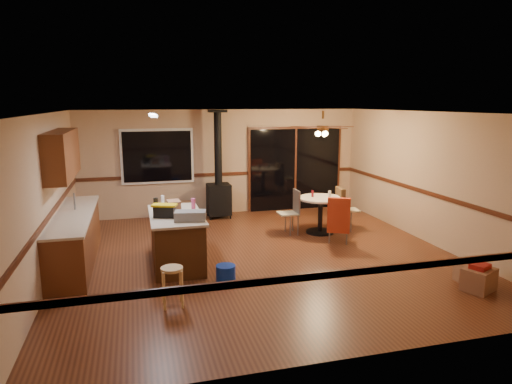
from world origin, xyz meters
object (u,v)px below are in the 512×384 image
object	(u,v)px
wood_stove	(219,188)
box_corner_a	(479,279)
blue_bucket	(226,273)
chair_near	(339,215)
box_under_window	(181,211)
kitchen_island	(177,239)
toolbox_black	(165,212)
dining_table	(320,209)
box_corner_b	(472,272)
chair_right	(341,204)
toolbox_grey	(190,216)
chair_left	(293,207)
bar_stool	(172,287)

from	to	relation	value
wood_stove	box_corner_a	bearing A→B (deg)	-61.05
blue_bucket	chair_near	size ratio (longest dim) A/B	0.44
box_under_window	kitchen_island	bearing A→B (deg)	-97.03
toolbox_black	dining_table	bearing A→B (deg)	21.74
dining_table	box_corner_a	size ratio (longest dim) A/B	2.13
blue_bucket	box_corner_b	world-z (taller)	box_corner_b
chair_right	blue_bucket	bearing A→B (deg)	-143.74
kitchen_island	wood_stove	distance (m)	3.33
toolbox_grey	box_corner_a	bearing A→B (deg)	-24.01
blue_bucket	chair_left	size ratio (longest dim) A/B	0.60
bar_stool	box_corner_a	world-z (taller)	bar_stool
kitchen_island	chair_near	xyz separation A→B (m)	(3.18, 0.31, 0.14)
chair_right	chair_left	bearing A→B (deg)	178.85
toolbox_grey	chair_near	size ratio (longest dim) A/B	0.71
wood_stove	toolbox_black	xyz separation A→B (m)	(-1.49, -3.22, 0.27)
toolbox_black	box_corner_a	bearing A→B (deg)	-25.57
wood_stove	box_corner_b	distance (m)	5.95
toolbox_grey	bar_stool	xyz separation A→B (m)	(-0.40, -1.16, -0.70)
box_corner_b	toolbox_black	bearing A→B (deg)	158.03
dining_table	box_corner_b	world-z (taller)	dining_table
toolbox_grey	toolbox_black	xyz separation A→B (m)	(-0.38, 0.32, 0.02)
blue_bucket	box_under_window	size ratio (longest dim) A/B	0.58
box_corner_b	chair_near	bearing A→B (deg)	117.18
chair_right	box_under_window	xyz separation A→B (m)	(-3.30, 1.85, -0.38)
toolbox_grey	chair_right	distance (m)	3.92
chair_left	chair_right	size ratio (longest dim) A/B	0.74
bar_stool	dining_table	world-z (taller)	dining_table
kitchen_island	blue_bucket	distance (m)	1.22
dining_table	chair_right	world-z (taller)	chair_right
blue_bucket	dining_table	bearing A→B (deg)	40.53
chair_left	chair_right	bearing A→B (deg)	-1.15
toolbox_black	kitchen_island	bearing A→B (deg)	40.83
toolbox_black	box_under_window	xyz separation A→B (m)	(0.58, 3.27, -0.78)
bar_stool	dining_table	xyz separation A→B (m)	(3.38, 2.82, 0.25)
chair_left	box_corner_a	size ratio (longest dim) A/B	1.15
wood_stove	box_under_window	bearing A→B (deg)	176.88
toolbox_grey	toolbox_black	world-z (taller)	toolbox_black
toolbox_grey	box_corner_b	xyz separation A→B (m)	(4.18, -1.53, -0.81)
box_under_window	box_corner_b	xyz separation A→B (m)	(3.99, -5.11, -0.05)
toolbox_black	blue_bucket	bearing A→B (deg)	-42.75
blue_bucket	box_under_window	distance (m)	4.08
chair_left	chair_right	world-z (taller)	same
chair_right	box_corner_a	world-z (taller)	chair_right
wood_stove	toolbox_black	distance (m)	3.56
bar_stool	chair_right	world-z (taller)	chair_right
toolbox_black	box_corner_b	bearing A→B (deg)	-21.97
chair_left	kitchen_island	bearing A→B (deg)	-153.69
toolbox_black	box_corner_a	size ratio (longest dim) A/B	0.76
box_under_window	box_corner_b	size ratio (longest dim) A/B	1.28
box_under_window	box_corner_a	distance (m)	6.65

